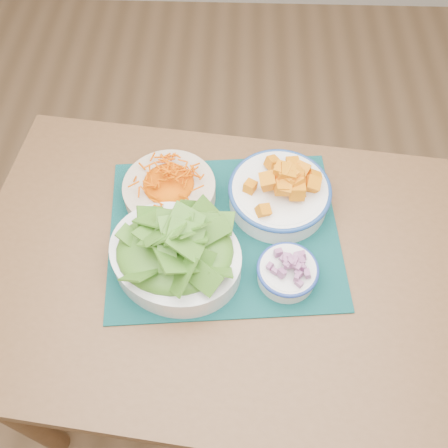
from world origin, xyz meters
The scene contains 7 objects.
ground centered at (0.00, 0.00, 0.00)m, with size 4.00×4.00×0.00m, color #9C724B.
table centered at (-0.18, -0.04, 0.63)m, with size 1.13×0.82×0.75m.
placemat centered at (-0.18, 0.04, 0.75)m, with size 0.49×0.40×0.00m, color #052A2B.
carrot_bowl centered at (-0.30, 0.13, 0.79)m, with size 0.20×0.20×0.08m.
squash_bowl centered at (-0.06, 0.12, 0.80)m, with size 0.26×0.26×0.10m.
lettuce_bowl centered at (-0.27, -0.04, 0.82)m, with size 0.34×0.32×0.13m.
onion_bowl centered at (-0.05, -0.06, 0.79)m, with size 0.13×0.13×0.06m.
Camera 1 is at (-0.16, -0.52, 1.66)m, focal length 40.00 mm.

